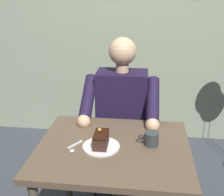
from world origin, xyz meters
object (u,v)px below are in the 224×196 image
seated_person (121,121)px  coffee_cup (151,138)px  cake_slice (101,139)px  dessert_spoon (73,148)px  chair (122,127)px  dining_table (113,161)px

seated_person → coffee_cup: bearing=116.5°
cake_slice → coffee_cup: 0.28m
seated_person → dessert_spoon: bearing=67.1°
seated_person → cake_slice: seated_person is taller
seated_person → coffee_cup: (-0.21, 0.42, 0.11)m
chair → coffee_cup: chair is taller
dessert_spoon → seated_person: bearing=-112.9°
chair → dessert_spoon: chair is taller
chair → cake_slice: 0.71m
cake_slice → dessert_spoon: size_ratio=0.98×
dining_table → seated_person: (0.00, -0.46, 0.03)m
chair → coffee_cup: 0.68m
cake_slice → dessert_spoon: bearing=11.8°
cake_slice → dining_table: bearing=-161.3°
chair → cake_slice: (0.07, 0.66, 0.25)m
cake_slice → chair: bearing=-95.8°
chair → dessert_spoon: bearing=72.5°
seated_person → dessert_spoon: size_ratio=8.98×
coffee_cup → dessert_spoon: 0.44m
coffee_cup → chair: bearing=-70.6°
seated_person → cake_slice: size_ratio=9.12×
chair → cake_slice: size_ratio=6.75×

